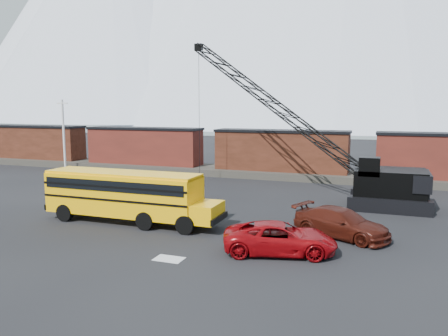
# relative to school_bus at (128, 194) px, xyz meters

# --- Properties ---
(ground) EXTENTS (160.00, 160.00, 0.00)m
(ground) POSITION_rel_school_bus_xyz_m (4.97, -1.11, -1.79)
(ground) COLOR black
(ground) RESTS_ON ground
(gravel_berm) EXTENTS (120.00, 5.00, 0.70)m
(gravel_berm) POSITION_rel_school_bus_xyz_m (4.97, 20.89, -1.44)
(gravel_berm) COLOR #454039
(gravel_berm) RESTS_ON ground
(boxcar_west_far) EXTENTS (13.70, 3.10, 4.17)m
(boxcar_west_far) POSITION_rel_school_bus_xyz_m (-27.03, 20.89, 0.97)
(boxcar_west_far) COLOR #582718
(boxcar_west_far) RESTS_ON gravel_berm
(boxcar_west_near) EXTENTS (13.70, 3.10, 4.17)m
(boxcar_west_near) POSITION_rel_school_bus_xyz_m (-11.03, 20.89, 0.97)
(boxcar_west_near) COLOR #471A14
(boxcar_west_near) RESTS_ON gravel_berm
(boxcar_mid) EXTENTS (13.70, 3.10, 4.17)m
(boxcar_mid) POSITION_rel_school_bus_xyz_m (4.97, 20.89, 0.97)
(boxcar_mid) COLOR #582718
(boxcar_mid) RESTS_ON gravel_berm
(utility_pole) EXTENTS (1.40, 0.24, 8.00)m
(utility_pole) POSITION_rel_school_bus_xyz_m (-19.03, 16.89, 2.36)
(utility_pole) COLOR silver
(utility_pole) RESTS_ON ground
(snow_patch) EXTENTS (1.40, 0.90, 0.02)m
(snow_patch) POSITION_rel_school_bus_xyz_m (5.47, -5.11, -1.78)
(snow_patch) COLOR silver
(snow_patch) RESTS_ON ground
(school_bus) EXTENTS (11.65, 2.65, 3.19)m
(school_bus) POSITION_rel_school_bus_xyz_m (0.00, 0.00, 0.00)
(school_bus) COLOR #FDB305
(school_bus) RESTS_ON ground
(red_pickup) EXTENTS (6.02, 3.87, 1.55)m
(red_pickup) POSITION_rel_school_bus_xyz_m (10.25, -2.45, -1.02)
(red_pickup) COLOR #92070B
(red_pickup) RESTS_ON ground
(maroon_suv) EXTENTS (5.92, 4.28, 1.59)m
(maroon_suv) POSITION_rel_school_bus_xyz_m (12.83, 1.44, -1.00)
(maroon_suv) COLOR #3F120B
(maroon_suv) RESTS_ON ground
(crawler_crane) EXTENTS (20.36, 7.99, 13.21)m
(crawler_crane) POSITION_rel_school_bus_xyz_m (6.17, 12.60, 5.60)
(crawler_crane) COLOR black
(crawler_crane) RESTS_ON ground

